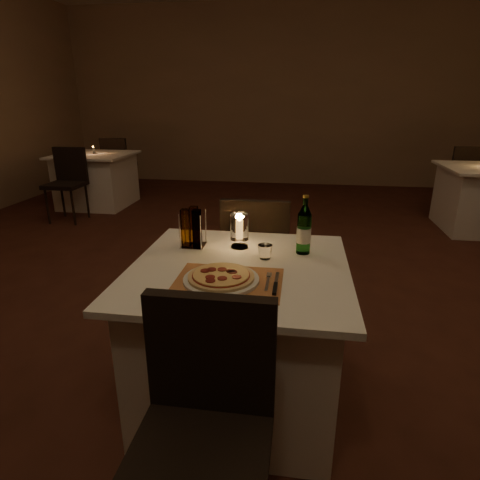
# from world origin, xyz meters

# --- Properties ---
(floor) EXTENTS (8.00, 10.00, 0.02)m
(floor) POSITION_xyz_m (0.00, 0.00, -0.01)
(floor) COLOR #482117
(floor) RESTS_ON ground
(wall_back) EXTENTS (8.00, 0.02, 3.00)m
(wall_back) POSITION_xyz_m (0.00, 5.01, 1.50)
(wall_back) COLOR #957656
(wall_back) RESTS_ON ground
(main_table) EXTENTS (1.00, 1.00, 0.74)m
(main_table) POSITION_xyz_m (-0.10, -0.68, 0.37)
(main_table) COLOR white
(main_table) RESTS_ON ground
(chair_near) EXTENTS (0.42, 0.42, 0.90)m
(chair_near) POSITION_xyz_m (-0.10, -1.39, 0.55)
(chair_near) COLOR black
(chair_near) RESTS_ON ground
(chair_far) EXTENTS (0.42, 0.42, 0.90)m
(chair_far) POSITION_xyz_m (-0.10, 0.03, 0.55)
(chair_far) COLOR black
(chair_far) RESTS_ON ground
(placemat) EXTENTS (0.45, 0.34, 0.00)m
(placemat) POSITION_xyz_m (-0.12, -0.86, 0.74)
(placemat) COLOR #AE6A3C
(placemat) RESTS_ON main_table
(plate) EXTENTS (0.32, 0.32, 0.01)m
(plate) POSITION_xyz_m (-0.15, -0.86, 0.75)
(plate) COLOR white
(plate) RESTS_ON placemat
(pizza) EXTENTS (0.28, 0.28, 0.02)m
(pizza) POSITION_xyz_m (-0.15, -0.86, 0.77)
(pizza) COLOR #D8B77F
(pizza) RESTS_ON plate
(fork) EXTENTS (0.02, 0.18, 0.00)m
(fork) POSITION_xyz_m (0.05, -0.83, 0.75)
(fork) COLOR silver
(fork) RESTS_ON placemat
(knife) EXTENTS (0.02, 0.22, 0.01)m
(knife) POSITION_xyz_m (0.08, -0.89, 0.75)
(knife) COLOR black
(knife) RESTS_ON placemat
(tumbler) EXTENTS (0.07, 0.07, 0.07)m
(tumbler) POSITION_xyz_m (0.01, -0.57, 0.77)
(tumbler) COLOR white
(tumbler) RESTS_ON main_table
(water_bottle) EXTENTS (0.07, 0.07, 0.29)m
(water_bottle) POSITION_xyz_m (0.19, -0.47, 0.86)
(water_bottle) COLOR #59A75A
(water_bottle) RESTS_ON main_table
(hurricane_candle) EXTENTS (0.09, 0.09, 0.18)m
(hurricane_candle) POSITION_xyz_m (-0.13, -0.44, 0.85)
(hurricane_candle) COLOR white
(hurricane_candle) RESTS_ON main_table
(cruet_caddy) EXTENTS (0.12, 0.12, 0.21)m
(cruet_caddy) POSITION_xyz_m (-0.37, -0.46, 0.84)
(cruet_caddy) COLOR white
(cruet_caddy) RESTS_ON main_table
(neighbor_table_left) EXTENTS (1.00, 1.00, 0.74)m
(neighbor_table_left) POSITION_xyz_m (-2.72, 2.97, 0.37)
(neighbor_table_left) COLOR white
(neighbor_table_left) RESTS_ON ground
(neighbor_chair_la) EXTENTS (0.42, 0.42, 0.90)m
(neighbor_chair_la) POSITION_xyz_m (-2.72, 2.25, 0.55)
(neighbor_chair_la) COLOR black
(neighbor_chair_la) RESTS_ON ground
(neighbor_chair_lb) EXTENTS (0.42, 0.42, 0.90)m
(neighbor_chair_lb) POSITION_xyz_m (-2.72, 3.68, 0.55)
(neighbor_chair_lb) COLOR black
(neighbor_chair_lb) RESTS_ON ground
(neighbor_candle_left) EXTENTS (0.03, 0.03, 0.11)m
(neighbor_candle_left) POSITION_xyz_m (-2.72, 2.97, 0.79)
(neighbor_candle_left) COLOR white
(neighbor_candle_left) RESTS_ON neighbor_table_left
(neighbor_chair_rb) EXTENTS (0.42, 0.42, 0.90)m
(neighbor_chair_rb) POSITION_xyz_m (2.29, 3.26, 0.55)
(neighbor_chair_rb) COLOR black
(neighbor_chair_rb) RESTS_ON ground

